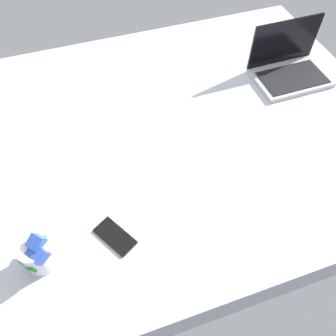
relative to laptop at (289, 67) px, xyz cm
name	(u,v)px	position (x,y,z in cm)	size (l,w,h in cm)	color
bed_mattress	(173,142)	(-60.60, -14.28, -13.41)	(180.00, 140.00, 18.00)	#B7BCC6
laptop	(289,67)	(0.00, 0.00, 0.00)	(33.20, 23.29, 23.00)	#B7BABC
snack_cup	(37,254)	(-117.22, -54.76, 1.65)	(10.19, 11.36, 14.15)	silver
cell_phone	(115,236)	(-94.21, -53.70, -4.01)	(6.80, 14.00, 0.80)	black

